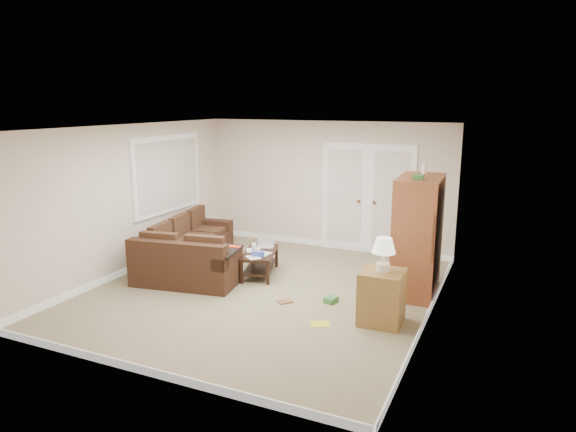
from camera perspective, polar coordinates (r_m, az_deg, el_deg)
The scene contains 17 objects.
floor at distance 8.02m, azimuth -2.78°, elevation -8.32°, with size 5.50×5.50×0.00m, color gray.
ceiling at distance 7.50m, azimuth -2.98°, elevation 9.82°, with size 5.00×5.50×0.02m, color white.
wall_left at distance 9.06m, azimuth -17.10°, elevation 1.80°, with size 0.02×5.50×2.50m, color silver.
wall_right at distance 6.91m, azimuth 15.90°, elevation -1.37°, with size 0.02×5.50×2.50m, color silver.
wall_back at distance 10.14m, azimuth 4.23°, elevation 3.44°, with size 5.00×0.02×2.50m, color silver.
wall_front at distance 5.44m, azimuth -16.24°, elevation -5.16°, with size 5.00×0.02×2.50m, color silver.
baseboards at distance 8.00m, azimuth -2.78°, elevation -7.98°, with size 5.00×5.50×0.10m, color white, non-canonical shape.
french_doors at distance 9.89m, azimuth 8.77°, elevation 1.83°, with size 1.80×0.05×2.13m.
window_left at distance 9.75m, azimuth -13.19°, elevation 4.55°, with size 0.05×1.92×1.42m.
sectional_sofa at distance 8.99m, azimuth -10.96°, elevation -4.17°, with size 2.04×2.59×0.77m.
coffee_table at distance 8.69m, azimuth -3.10°, elevation -5.09°, with size 0.77×1.10×0.68m.
tv_armoire at distance 7.94m, azimuth 14.19°, elevation -2.07°, with size 0.66×1.14×1.92m.
side_cabinet at distance 6.90m, azimuth 10.40°, elevation -8.38°, with size 0.56×0.56×1.16m.
space_heater at distance 9.64m, azimuth 13.79°, elevation -4.18°, with size 0.11×0.09×0.27m, color white.
floor_magazine at distance 6.91m, azimuth 3.58°, elevation -11.89°, with size 0.25×0.20×0.01m, color yellow.
floor_greenbox at distance 7.60m, azimuth 4.80°, elevation -9.26°, with size 0.15×0.19×0.08m, color #387C39.
floor_book at distance 7.65m, azimuth -0.57°, elevation -9.29°, with size 0.15×0.21×0.02m, color brown.
Camera 1 is at (3.43, -6.66, 2.87)m, focal length 32.00 mm.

